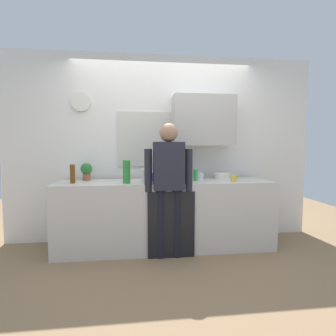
% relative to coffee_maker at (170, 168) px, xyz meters
% --- Properties ---
extents(ground_plane, '(8.00, 8.00, 0.00)m').
position_rel_coffee_maker_xyz_m(ground_plane, '(-0.08, -0.55, -1.03)').
color(ground_plane, '#8C6D4C').
extents(kitchen_counter, '(2.76, 0.64, 0.88)m').
position_rel_coffee_maker_xyz_m(kitchen_counter, '(-0.08, -0.25, -0.59)').
color(kitchen_counter, beige).
rests_on(kitchen_counter, ground_plane).
extents(dishwasher_panel, '(0.56, 0.02, 0.79)m').
position_rel_coffee_maker_xyz_m(dishwasher_panel, '(-0.05, -0.58, -0.63)').
color(dishwasher_panel, black).
rests_on(dishwasher_panel, ground_plane).
extents(back_wall_assembly, '(4.36, 0.42, 2.60)m').
position_rel_coffee_maker_xyz_m(back_wall_assembly, '(-0.01, 0.15, 0.33)').
color(back_wall_assembly, white).
rests_on(back_wall_assembly, ground_plane).
extents(coffee_maker, '(0.20, 0.20, 0.33)m').
position_rel_coffee_maker_xyz_m(coffee_maker, '(0.00, 0.00, 0.00)').
color(coffee_maker, black).
rests_on(coffee_maker, kitchen_counter).
extents(bottle_olive_oil, '(0.06, 0.06, 0.25)m').
position_rel_coffee_maker_xyz_m(bottle_olive_oil, '(0.06, -0.49, -0.02)').
color(bottle_olive_oil, olive).
rests_on(bottle_olive_oil, kitchen_counter).
extents(bottle_clear_soda, '(0.09, 0.09, 0.28)m').
position_rel_coffee_maker_xyz_m(bottle_clear_soda, '(-0.58, -0.40, -0.01)').
color(bottle_clear_soda, '#2D8C33').
rests_on(bottle_clear_soda, kitchen_counter).
extents(bottle_amber_beer, '(0.06, 0.06, 0.23)m').
position_rel_coffee_maker_xyz_m(bottle_amber_beer, '(-1.23, -0.33, -0.03)').
color(bottle_amber_beer, brown).
rests_on(bottle_amber_beer, kitchen_counter).
extents(cup_yellow_cup, '(0.07, 0.07, 0.08)m').
position_rel_coffee_maker_xyz_m(cup_yellow_cup, '(0.78, -0.39, -0.10)').
color(cup_yellow_cup, yellow).
rests_on(cup_yellow_cup, kitchen_counter).
extents(cup_white_mug, '(0.08, 0.08, 0.09)m').
position_rel_coffee_maker_xyz_m(cup_white_mug, '(0.39, -0.20, -0.10)').
color(cup_white_mug, white).
rests_on(cup_white_mug, kitchen_counter).
extents(cup_blue_mug, '(0.08, 0.08, 0.10)m').
position_rel_coffee_maker_xyz_m(cup_blue_mug, '(-0.25, -0.17, -0.10)').
color(cup_blue_mug, '#3351B2').
rests_on(cup_blue_mug, kitchen_counter).
extents(mixing_bowl, '(0.22, 0.22, 0.08)m').
position_rel_coffee_maker_xyz_m(mixing_bowl, '(0.72, -0.11, -0.11)').
color(mixing_bowl, white).
rests_on(mixing_bowl, kitchen_counter).
extents(potted_plant, '(0.15, 0.15, 0.23)m').
position_rel_coffee_maker_xyz_m(potted_plant, '(-1.11, -0.07, -0.01)').
color(potted_plant, '#9E5638').
rests_on(potted_plant, kitchen_counter).
extents(dish_soap, '(0.06, 0.06, 0.18)m').
position_rel_coffee_maker_xyz_m(dish_soap, '(0.30, -0.28, -0.07)').
color(dish_soap, green).
rests_on(dish_soap, kitchen_counter).
extents(storage_canister, '(0.14, 0.14, 0.17)m').
position_rel_coffee_maker_xyz_m(storage_canister, '(-0.34, -0.35, -0.06)').
color(storage_canister, silver).
rests_on(storage_canister, kitchen_counter).
extents(person_at_sink, '(0.57, 0.22, 1.60)m').
position_rel_coffee_maker_xyz_m(person_at_sink, '(-0.08, -0.55, -0.08)').
color(person_at_sink, black).
rests_on(person_at_sink, ground_plane).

